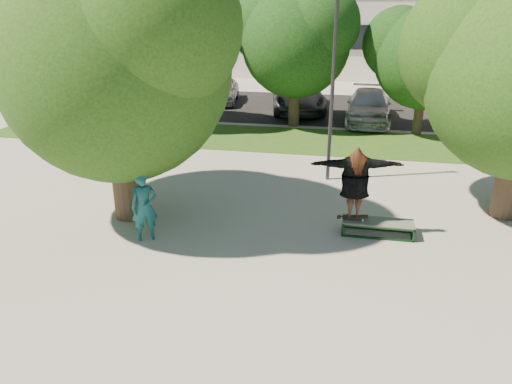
% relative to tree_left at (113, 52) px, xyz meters
% --- Properties ---
extents(ground, '(120.00, 120.00, 0.00)m').
position_rel_tree_left_xyz_m(ground, '(4.29, -1.09, -4.42)').
color(ground, gray).
rests_on(ground, ground).
extents(grass_strip, '(30.00, 4.00, 0.02)m').
position_rel_tree_left_xyz_m(grass_strip, '(5.29, 8.41, -4.41)').
color(grass_strip, '#214012').
rests_on(grass_strip, ground).
extents(asphalt_strip, '(40.00, 8.00, 0.01)m').
position_rel_tree_left_xyz_m(asphalt_strip, '(4.29, 14.91, -4.42)').
color(asphalt_strip, black).
rests_on(asphalt_strip, ground).
extents(tree_left, '(6.96, 5.95, 7.12)m').
position_rel_tree_left_xyz_m(tree_left, '(0.00, 0.00, 0.00)').
color(tree_left, '#38281E').
rests_on(tree_left, ground).
extents(bg_tree_left, '(5.28, 4.51, 5.77)m').
position_rel_tree_left_xyz_m(bg_tree_left, '(-2.28, 9.98, -0.69)').
color(bg_tree_left, '#38281E').
rests_on(bg_tree_left, ground).
extents(bg_tree_mid, '(5.76, 4.92, 6.24)m').
position_rel_tree_left_xyz_m(bg_tree_mid, '(3.22, 10.98, -0.41)').
color(bg_tree_mid, '#38281E').
rests_on(bg_tree_mid, ground).
extents(bg_tree_right, '(5.04, 4.31, 5.43)m').
position_rel_tree_left_xyz_m(bg_tree_right, '(8.73, 10.47, -0.93)').
color(bg_tree_right, '#38281E').
rests_on(bg_tree_right, ground).
extents(lamppost, '(0.25, 0.15, 6.11)m').
position_rel_tree_left_xyz_m(lamppost, '(5.29, 3.91, -1.27)').
color(lamppost, '#2D2D30').
rests_on(lamppost, ground).
extents(grind_box, '(1.80, 0.60, 0.38)m').
position_rel_tree_left_xyz_m(grind_box, '(6.79, 0.02, -4.23)').
color(grind_box, '#113318').
rests_on(grind_box, ground).
extents(skater_rig, '(2.35, 0.95, 1.94)m').
position_rel_tree_left_xyz_m(skater_rig, '(6.14, 0.02, -3.04)').
color(skater_rig, white).
rests_on(skater_rig, grind_box).
extents(bystander, '(0.76, 0.67, 1.76)m').
position_rel_tree_left_xyz_m(bystander, '(1.08, -1.34, -3.54)').
color(bystander, '#165257').
rests_on(bystander, ground).
extents(car_silver_a, '(2.09, 4.19, 1.37)m').
position_rel_tree_left_xyz_m(car_silver_a, '(-1.29, 15.41, -3.74)').
color(car_silver_a, '#ADADB2').
rests_on(car_silver_a, asphalt_strip).
extents(car_dark, '(1.55, 4.14, 1.35)m').
position_rel_tree_left_xyz_m(car_dark, '(2.91, 14.38, -3.75)').
color(car_dark, black).
rests_on(car_dark, asphalt_strip).
extents(car_grey, '(3.47, 5.99, 1.57)m').
position_rel_tree_left_xyz_m(car_grey, '(3.12, 14.25, -3.64)').
color(car_grey, '#525256').
rests_on(car_grey, asphalt_strip).
extents(car_silver_b, '(2.18, 5.10, 1.46)m').
position_rel_tree_left_xyz_m(car_silver_b, '(6.71, 12.41, -3.69)').
color(car_silver_b, '#AAAAAF').
rests_on(car_silver_b, asphalt_strip).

